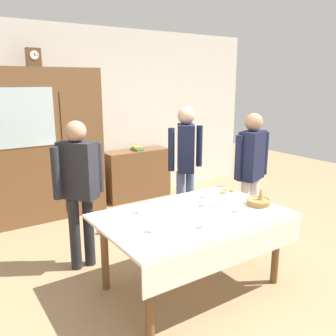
{
  "coord_description": "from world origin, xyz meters",
  "views": [
    {
      "loc": [
        -1.89,
        -2.62,
        1.91
      ],
      "look_at": [
        0.0,
        0.2,
        1.08
      ],
      "focal_mm": 38.17,
      "sensor_mm": 36.0,
      "label": 1
    }
  ],
  "objects": [
    {
      "name": "dining_table",
      "position": [
        0.0,
        -0.24,
        0.64
      ],
      "size": [
        1.68,
        1.09,
        0.73
      ],
      "color": "brown",
      "rests_on": "ground"
    },
    {
      "name": "person_behind_table_right",
      "position": [
        -0.72,
        0.73,
        0.93
      ],
      "size": [
        0.52,
        0.41,
        1.54
      ],
      "color": "#232328",
      "rests_on": "ground"
    },
    {
      "name": "person_behind_table_left",
      "position": [
        1.22,
        0.25,
        0.94
      ],
      "size": [
        0.52,
        0.31,
        1.55
      ],
      "color": "silver",
      "rests_on": "ground"
    },
    {
      "name": "tea_cup_front_edge",
      "position": [
        -0.11,
        -0.51,
        0.75
      ],
      "size": [
        0.13,
        0.13,
        0.06
      ],
      "color": "silver",
      "rests_on": "dining_table"
    },
    {
      "name": "tea_cup_center",
      "position": [
        0.39,
        -0.4,
        0.76
      ],
      "size": [
        0.13,
        0.13,
        0.06
      ],
      "color": "white",
      "rests_on": "dining_table"
    },
    {
      "name": "tea_cup_back_edge",
      "position": [
        -0.51,
        -0.35,
        0.75
      ],
      "size": [
        0.13,
        0.13,
        0.06
      ],
      "color": "white",
      "rests_on": "dining_table"
    },
    {
      "name": "wall_cabinet",
      "position": [
        -0.9,
        2.35,
        1.04
      ],
      "size": [
        2.15,
        0.46,
        2.08
      ],
      "color": "brown",
      "rests_on": "ground"
    },
    {
      "name": "pastry_plate",
      "position": [
        0.68,
        0.07,
        0.74
      ],
      "size": [
        0.28,
        0.28,
        0.05
      ],
      "color": "white",
      "rests_on": "dining_table"
    },
    {
      "name": "mantel_clock",
      "position": [
        -0.65,
        2.35,
        2.2
      ],
      "size": [
        0.18,
        0.11,
        0.24
      ],
      "color": "brown",
      "rests_on": "wall_cabinet"
    },
    {
      "name": "back_wall",
      "position": [
        0.0,
        2.65,
        1.35
      ],
      "size": [
        6.4,
        0.1,
        2.7
      ],
      "primitive_type": "cube",
      "color": "silver",
      "rests_on": "ground"
    },
    {
      "name": "book_stack",
      "position": [
        0.87,
        2.41,
        0.84
      ],
      "size": [
        0.14,
        0.22,
        0.06
      ],
      "color": "#3D754C",
      "rests_on": "bookshelf_low"
    },
    {
      "name": "tea_cup_mid_right",
      "position": [
        0.23,
        -0.11,
        0.75
      ],
      "size": [
        0.13,
        0.13,
        0.06
      ],
      "color": "silver",
      "rests_on": "dining_table"
    },
    {
      "name": "spoon_near_left",
      "position": [
        0.09,
        -0.36,
        0.73
      ],
      "size": [
        0.12,
        0.02,
        0.01
      ],
      "color": "silver",
      "rests_on": "dining_table"
    },
    {
      "name": "ground_plane",
      "position": [
        0.0,
        0.0,
        0.0
      ],
      "size": [
        12.0,
        12.0,
        0.0
      ],
      "primitive_type": "plane",
      "color": "#997A56",
      "rests_on": "ground"
    },
    {
      "name": "person_beside_shelf",
      "position": [
        0.77,
        0.94,
        0.97
      ],
      "size": [
        0.52,
        0.41,
        1.6
      ],
      "color": "slate",
      "rests_on": "ground"
    },
    {
      "name": "tea_cup_mid_left",
      "position": [
        -0.39,
        0.07,
        0.76
      ],
      "size": [
        0.13,
        0.13,
        0.06
      ],
      "color": "white",
      "rests_on": "dining_table"
    },
    {
      "name": "bread_basket",
      "position": [
        0.69,
        -0.37,
        0.76
      ],
      "size": [
        0.24,
        0.24,
        0.16
      ],
      "color": "#9E7542",
      "rests_on": "dining_table"
    },
    {
      "name": "spoon_back_edge",
      "position": [
        0.01,
        0.03,
        0.73
      ],
      "size": [
        0.12,
        0.02,
        0.01
      ],
      "color": "silver",
      "rests_on": "dining_table"
    },
    {
      "name": "bookshelf_low",
      "position": [
        0.87,
        2.41,
        0.4
      ],
      "size": [
        1.09,
        0.35,
        0.81
      ],
      "color": "brown",
      "rests_on": "ground"
    },
    {
      "name": "tea_cup_near_left",
      "position": [
        0.4,
        0.08,
        0.76
      ],
      "size": [
        0.13,
        0.13,
        0.06
      ],
      "color": "silver",
      "rests_on": "dining_table"
    }
  ]
}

